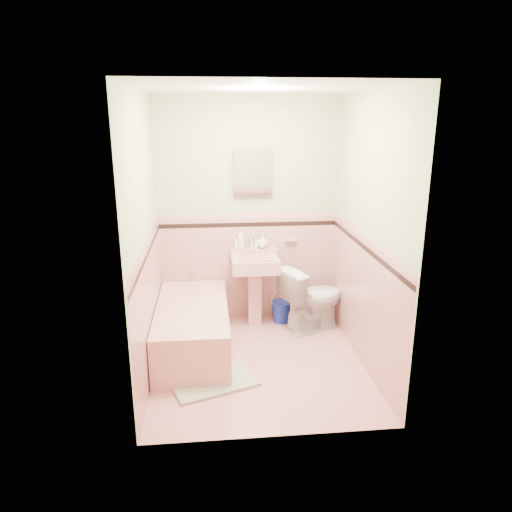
{
  "coord_description": "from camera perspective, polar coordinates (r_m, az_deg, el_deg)",
  "views": [
    {
      "loc": [
        -0.44,
        -4.05,
        2.28
      ],
      "look_at": [
        0.0,
        0.25,
        1.0
      ],
      "focal_mm": 33.16,
      "sensor_mm": 36.0,
      "label": 1
    }
  ],
  "objects": [
    {
      "name": "accent_back",
      "position": [
        5.28,
        -0.92,
        3.8
      ],
      "size": [
        2.0,
        0.0,
        2.0
      ],
      "primitive_type": "plane",
      "rotation": [
        1.57,
        0.0,
        0.0
      ],
      "color": "black",
      "rests_on": "ground"
    },
    {
      "name": "toilet",
      "position": [
        5.25,
        6.84,
        -5.03
      ],
      "size": [
        0.82,
        0.67,
        0.73
      ],
      "primitive_type": "imported",
      "rotation": [
        0.0,
        0.0,
        1.99
      ],
      "color": "white",
      "rests_on": "floor"
    },
    {
      "name": "bathtub",
      "position": [
        4.84,
        -7.63,
        -8.78
      ],
      "size": [
        0.7,
        1.5,
        0.45
      ],
      "primitive_type": "cube",
      "color": "#D59591",
      "rests_on": "floor"
    },
    {
      "name": "wainscot_back",
      "position": [
        5.42,
        -0.9,
        -1.55
      ],
      "size": [
        2.0,
        0.0,
        2.0
      ],
      "primitive_type": "plane",
      "rotation": [
        1.57,
        0.0,
        0.0
      ],
      "color": "#DC9894",
      "rests_on": "ground"
    },
    {
      "name": "tub_faucet",
      "position": [
        5.36,
        -7.59,
        -1.57
      ],
      "size": [
        0.04,
        0.12,
        0.04
      ],
      "primitive_type": "cylinder",
      "rotation": [
        1.57,
        0.0,
        0.0
      ],
      "color": "silver",
      "rests_on": "wall_back"
    },
    {
      "name": "soap_bottle_mid",
      "position": [
        5.28,
        -0.28,
        1.82
      ],
      "size": [
        0.09,
        0.09,
        0.17
      ],
      "primitive_type": "imported",
      "rotation": [
        0.0,
        0.0,
        0.16
      ],
      "color": "#B2B2B2",
      "rests_on": "sink"
    },
    {
      "name": "soap_bottle_right",
      "position": [
        5.3,
        0.78,
        1.81
      ],
      "size": [
        0.14,
        0.14,
        0.16
      ],
      "primitive_type": "imported",
      "rotation": [
        0.0,
        0.0,
        0.1
      ],
      "color": "#B2B2B2",
      "rests_on": "sink"
    },
    {
      "name": "bath_mat",
      "position": [
        4.37,
        -5.23,
        -14.76
      ],
      "size": [
        0.85,
        0.7,
        0.03
      ],
      "primitive_type": "cube",
      "rotation": [
        0.0,
        0.0,
        0.34
      ],
      "color": "gray",
      "rests_on": "floor"
    },
    {
      "name": "cap_back",
      "position": [
        5.26,
        -0.92,
        4.86
      ],
      "size": [
        2.0,
        0.0,
        2.0
      ],
      "primitive_type": "plane",
      "rotation": [
        1.57,
        0.0,
        0.0
      ],
      "color": "#DA8D8E",
      "rests_on": "ground"
    },
    {
      "name": "tube",
      "position": [
        5.28,
        -2.44,
        1.51
      ],
      "size": [
        0.05,
        0.05,
        0.12
      ],
      "primitive_type": "cylinder",
      "rotation": [
        0.0,
        0.0,
        -0.37
      ],
      "color": "white",
      "rests_on": "sink"
    },
    {
      "name": "shoe",
      "position": [
        4.3,
        -3.92,
        -14.7
      ],
      "size": [
        0.14,
        0.08,
        0.06
      ],
      "primitive_type": "cube",
      "rotation": [
        0.0,
        0.0,
        0.1
      ],
      "color": "#BF1E59",
      "rests_on": "bath_mat"
    },
    {
      "name": "sink_faucet",
      "position": [
        5.24,
        -0.29,
        1.8
      ],
      "size": [
        0.02,
        0.02,
        0.1
      ],
      "primitive_type": "cylinder",
      "color": "silver",
      "rests_on": "sink"
    },
    {
      "name": "wainscot_right",
      "position": [
        4.61,
        12.69,
        -5.3
      ],
      "size": [
        0.0,
        2.2,
        2.2
      ],
      "primitive_type": "plane",
      "rotation": [
        1.57,
        0.0,
        -1.57
      ],
      "color": "#DC9894",
      "rests_on": "ground"
    },
    {
      "name": "sink",
      "position": [
        5.28,
        -0.13,
        -4.36
      ],
      "size": [
        0.51,
        0.48,
        0.8
      ],
      "primitive_type": null,
      "color": "#D59591",
      "rests_on": "floor"
    },
    {
      "name": "accent_right",
      "position": [
        4.44,
        13.04,
        0.94
      ],
      "size": [
        0.0,
        2.2,
        2.2
      ],
      "primitive_type": "plane",
      "rotation": [
        1.57,
        0.0,
        -1.57
      ],
      "color": "black",
      "rests_on": "ground"
    },
    {
      "name": "cap_front",
      "position": [
        3.18,
        2.43,
        -2.97
      ],
      "size": [
        2.0,
        0.0,
        2.0
      ],
      "primitive_type": "plane",
      "rotation": [
        -1.57,
        0.0,
        0.0
      ],
      "color": "#DA8D8E",
      "rests_on": "ground"
    },
    {
      "name": "soap_dish",
      "position": [
        5.36,
        4.13,
        2.08
      ],
      "size": [
        0.13,
        0.08,
        0.04
      ],
      "primitive_type": "cube",
      "color": "#D59591",
      "rests_on": "wall_back"
    },
    {
      "name": "cap_right",
      "position": [
        4.42,
        13.12,
        2.19
      ],
      "size": [
        0.0,
        2.2,
        2.2
      ],
      "primitive_type": "plane",
      "rotation": [
        1.57,
        0.0,
        -1.57
      ],
      "color": "#DA8D8E",
      "rests_on": "ground"
    },
    {
      "name": "wall_left",
      "position": [
        4.21,
        -13.31,
        1.91
      ],
      "size": [
        0.0,
        2.5,
        2.5
      ],
      "primitive_type": "plane",
      "rotation": [
        1.57,
        0.0,
        1.57
      ],
      "color": "#F0E2C4",
      "rests_on": "ground"
    },
    {
      "name": "wainscot_left",
      "position": [
        4.42,
        -12.6,
        -6.27
      ],
      "size": [
        0.0,
        2.2,
        2.2
      ],
      "primitive_type": "plane",
      "rotation": [
        1.57,
        0.0,
        1.57
      ],
      "color": "#DC9894",
      "rests_on": "ground"
    },
    {
      "name": "floor",
      "position": [
        4.67,
        0.32,
        -12.75
      ],
      "size": [
        2.2,
        2.2,
        0.0
      ],
      "primitive_type": "plane",
      "color": "#DA938E",
      "rests_on": "ground"
    },
    {
      "name": "wall_back",
      "position": [
        5.27,
        -0.94,
        5.22
      ],
      "size": [
        2.5,
        0.0,
        2.5
      ],
      "primitive_type": "plane",
      "rotation": [
        1.57,
        0.0,
        0.0
      ],
      "color": "#F0E2C4",
      "rests_on": "ground"
    },
    {
      "name": "bucket",
      "position": [
        5.49,
        3.14,
        -6.68
      ],
      "size": [
        0.27,
        0.27,
        0.24
      ],
      "primitive_type": null,
      "rotation": [
        0.0,
        0.0,
        0.13
      ],
      "color": "navy",
      "rests_on": "floor"
    },
    {
      "name": "cap_left",
      "position": [
        4.22,
        -13.04,
        1.52
      ],
      "size": [
        0.0,
        2.2,
        2.2
      ],
      "primitive_type": "plane",
      "rotation": [
        1.57,
        0.0,
        1.57
      ],
      "color": "#DA8D8E",
      "rests_on": "ground"
    },
    {
      "name": "medicine_cabinet",
      "position": [
        5.17,
        -0.37,
        10.06
      ],
      "size": [
        0.38,
        0.04,
        0.48
      ],
      "primitive_type": "cube",
      "color": "white",
      "rests_on": "wall_back"
    },
    {
      "name": "soap_bottle_left",
      "position": [
        5.27,
        -1.83,
        2.1
      ],
      "size": [
        0.11,
        0.11,
        0.23
      ],
      "primitive_type": "imported",
      "rotation": [
        0.0,
        0.0,
        0.31
      ],
      "color": "#B2B2B2",
      "rests_on": "sink"
    },
    {
      "name": "wall_front",
      "position": [
        3.15,
        2.49,
        -2.57
      ],
      "size": [
        2.5,
        0.0,
        2.5
      ],
      "primitive_type": "plane",
      "rotation": [
        -1.57,
        0.0,
        0.0
      ],
      "color": "#F0E2C4",
      "rests_on": "ground"
    },
    {
      "name": "wall_right",
      "position": [
        4.42,
        13.37,
        2.57
      ],
      "size": [
        0.0,
        2.5,
        2.5
      ],
      "primitive_type": "plane",
      "rotation": [
        1.57,
        0.0,
        -1.57
      ],
      "color": "#F0E2C4",
      "rests_on": "ground"
    },
    {
      "name": "wainscot_front",
      "position": [
        3.43,
        2.32,
        -12.82
      ],
      "size": [
        2.0,
        0.0,
        2.0
      ],
      "primitive_type": "plane",
      "rotation": [
        -1.57,
        0.0,
        0.0
      ],
      "color": "#DC9894",
      "rests_on": "ground"
    },
    {
      "name": "accent_front",
      "position": [
        3.21,
        2.41,
        -4.65
      ],
      "size": [
        2.0,
        0.0,
        2.0
      ],
      "primitive_type": "plane",
      "rotation": [
        -1.57,
        0.0,
        0.0
      ],
      "color": "black",
      "rests_on": "ground"
    },
    {
      "name": "accent_left",
      "position": [
        4.25,
        -12.95,
        0.22
      ],
      "size": [
        0.0,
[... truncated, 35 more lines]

